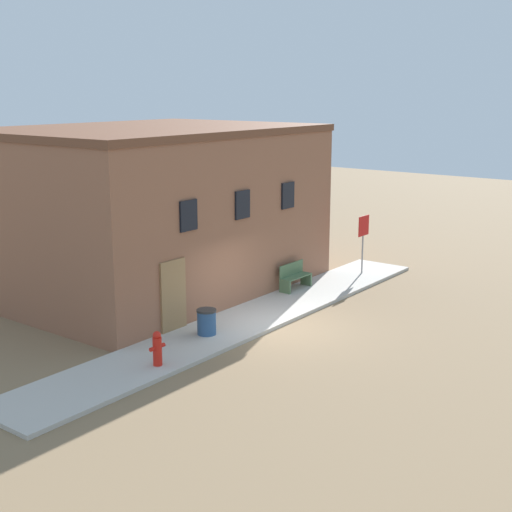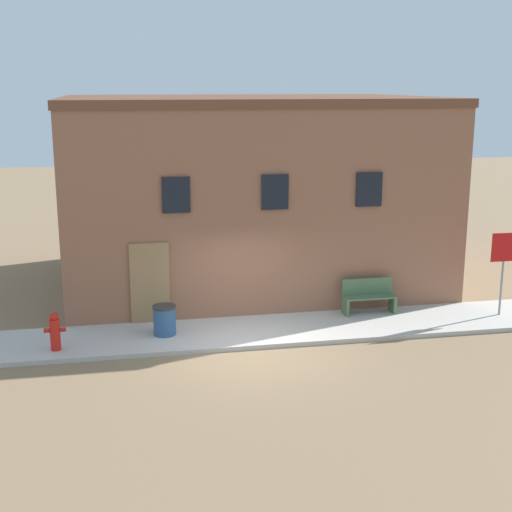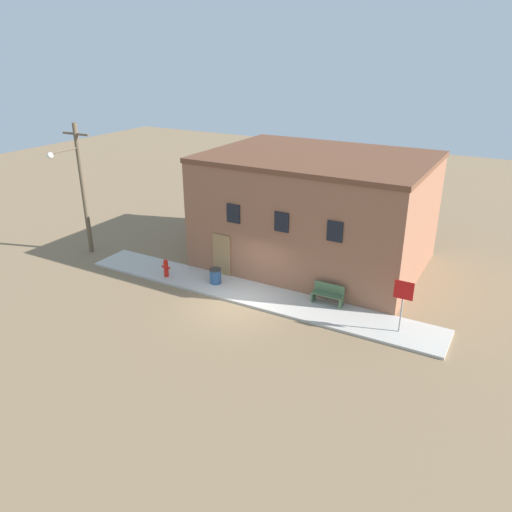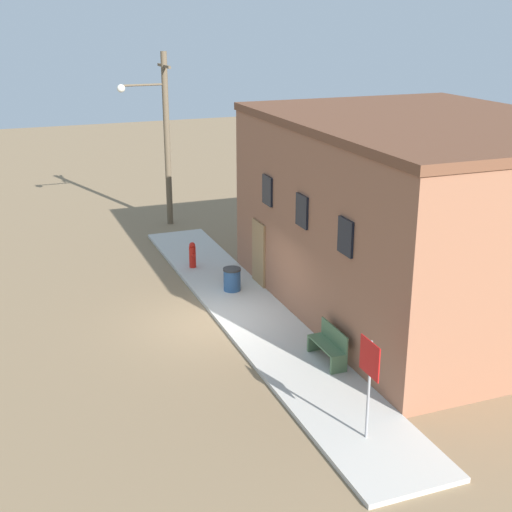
{
  "view_description": "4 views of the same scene",
  "coord_description": "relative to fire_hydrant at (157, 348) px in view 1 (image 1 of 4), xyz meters",
  "views": [
    {
      "loc": [
        -16.52,
        -11.67,
        6.95
      ],
      "look_at": [
        0.3,
        1.11,
        2.0
      ],
      "focal_mm": 50.0,
      "sensor_mm": 36.0,
      "label": 1
    },
    {
      "loc": [
        -2.91,
        -15.44,
        6.1
      ],
      "look_at": [
        0.3,
        1.11,
        2.0
      ],
      "focal_mm": 50.0,
      "sensor_mm": 36.0,
      "label": 2
    },
    {
      "loc": [
        10.33,
        -16.75,
        10.58
      ],
      "look_at": [
        0.3,
        1.11,
        2.0
      ],
      "focal_mm": 35.0,
      "sensor_mm": 36.0,
      "label": 3
    },
    {
      "loc": [
        18.04,
        -5.74,
        8.55
      ],
      "look_at": [
        0.3,
        1.11,
        2.0
      ],
      "focal_mm": 50.0,
      "sensor_mm": 36.0,
      "label": 4
    }
  ],
  "objects": [
    {
      "name": "fire_hydrant",
      "position": [
        0.0,
        0.0,
        0.0
      ],
      "size": [
        0.49,
        0.23,
        0.91
      ],
      "color": "red",
      "rests_on": "sidewalk"
    },
    {
      "name": "trash_bin",
      "position": [
        2.54,
        0.56,
        -0.08
      ],
      "size": [
        0.57,
        0.57,
        0.74
      ],
      "color": "#2D517F",
      "rests_on": "sidewalk"
    },
    {
      "name": "sidewalk",
      "position": [
        4.5,
        0.51,
        -0.51
      ],
      "size": [
        17.64,
        2.22,
        0.11
      ],
      "color": "#BCB7AD",
      "rests_on": "ground"
    },
    {
      "name": "stop_sign",
      "position": [
        11.38,
        0.42,
        1.12
      ],
      "size": [
        0.76,
        0.06,
        2.22
      ],
      "color": "gray",
      "rests_on": "sidewalk"
    },
    {
      "name": "brick_building",
      "position": [
        5.5,
        5.63,
        2.29
      ],
      "size": [
        10.91,
        8.15,
        5.71
      ],
      "color": "#8E5B42",
      "rests_on": "ground"
    },
    {
      "name": "ground_plane",
      "position": [
        4.5,
        -0.6,
        -0.57
      ],
      "size": [
        80.0,
        80.0,
        0.0
      ],
      "primitive_type": "plane",
      "color": "#846B4C"
    },
    {
      "name": "bench",
      "position": [
        8.01,
        1.25,
        -0.02
      ],
      "size": [
        1.4,
        0.44,
        0.92
      ],
      "color": "#4C6B47",
      "rests_on": "sidewalk"
    }
  ]
}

